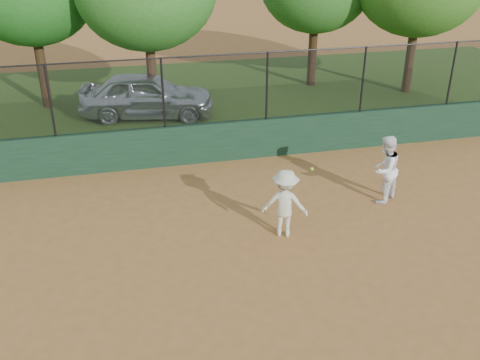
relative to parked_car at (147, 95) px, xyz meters
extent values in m
plane|color=#A36834|center=(0.71, -10.44, -0.81)|extent=(80.00, 80.00, 0.00)
cube|color=#1B3B25|center=(0.71, -4.44, -0.21)|extent=(26.00, 0.20, 1.20)
cube|color=#2C4C17|center=(0.71, 1.56, -0.80)|extent=(36.00, 12.00, 0.01)
imported|color=silver|center=(0.00, 0.00, 0.00)|extent=(5.01, 2.74, 1.62)
imported|color=white|center=(5.35, -7.88, 0.08)|extent=(1.09, 1.04, 1.77)
imported|color=beige|center=(2.40, -8.87, 0.01)|extent=(1.21, 0.97, 1.63)
sphere|color=#B3CF2E|center=(2.84, -9.25, 0.99)|extent=(0.07, 0.07, 0.07)
cube|color=black|center=(0.71, -4.44, 1.39)|extent=(26.00, 0.02, 2.00)
cylinder|color=black|center=(0.71, -4.44, 2.37)|extent=(26.00, 0.04, 0.04)
cylinder|color=black|center=(-2.79, -4.44, 1.39)|extent=(0.06, 0.06, 2.00)
cylinder|color=black|center=(0.21, -4.44, 1.39)|extent=(0.06, 0.06, 2.00)
cylinder|color=black|center=(3.21, -4.44, 1.39)|extent=(0.06, 0.06, 2.00)
cylinder|color=black|center=(6.21, -4.44, 1.39)|extent=(0.06, 0.06, 2.00)
cylinder|color=black|center=(9.21, -4.44, 1.39)|extent=(0.06, 0.06, 2.00)
cylinder|color=#3F2916|center=(-3.68, 2.03, 0.47)|extent=(0.36, 0.36, 2.55)
cylinder|color=#4E301C|center=(0.28, 0.67, 0.43)|extent=(0.36, 0.36, 2.48)
cylinder|color=#392413|center=(7.21, 2.50, 0.41)|extent=(0.36, 0.36, 2.43)
cylinder|color=#452E18|center=(10.73, 0.62, 0.45)|extent=(0.36, 0.36, 2.51)
camera|label=1|loc=(-1.01, -18.89, 5.83)|focal=40.00mm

